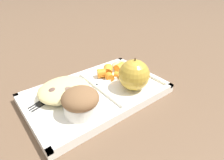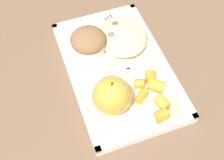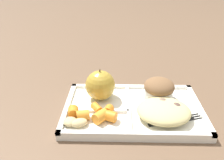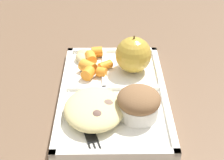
% 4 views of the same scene
% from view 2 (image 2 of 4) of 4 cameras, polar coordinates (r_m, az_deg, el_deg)
% --- Properties ---
extents(ground, '(6.00, 6.00, 0.00)m').
position_cam_2_polar(ground, '(0.73, 1.08, 1.48)').
color(ground, brown).
extents(lunch_tray, '(0.36, 0.22, 0.02)m').
position_cam_2_polar(lunch_tray, '(0.72, 1.13, 1.84)').
color(lunch_tray, white).
rests_on(lunch_tray, ground).
extents(green_apple, '(0.08, 0.08, 0.09)m').
position_cam_2_polar(green_apple, '(0.63, -0.02, -2.87)').
color(green_apple, '#B79333').
rests_on(green_apple, lunch_tray).
extents(bran_muffin, '(0.08, 0.08, 0.06)m').
position_cam_2_polar(bran_muffin, '(0.73, -4.35, 6.91)').
color(bran_muffin, silver).
rests_on(bran_muffin, lunch_tray).
extents(carrot_slice_diagonal, '(0.03, 0.03, 0.03)m').
position_cam_2_polar(carrot_slice_diagonal, '(0.65, 9.00, -6.37)').
color(carrot_slice_diagonal, orange).
rests_on(carrot_slice_diagonal, lunch_tray).
extents(carrot_slice_tilted, '(0.04, 0.04, 0.03)m').
position_cam_2_polar(carrot_slice_tilted, '(0.68, 8.02, -1.00)').
color(carrot_slice_tilted, orange).
rests_on(carrot_slice_tilted, lunch_tray).
extents(carrot_slice_near_corner, '(0.03, 0.03, 0.03)m').
position_cam_2_polar(carrot_slice_near_corner, '(0.69, 7.02, 0.56)').
color(carrot_slice_near_corner, orange).
rests_on(carrot_slice_near_corner, lunch_tray).
extents(carrot_slice_small, '(0.03, 0.04, 0.02)m').
position_cam_2_polar(carrot_slice_small, '(0.67, 5.31, -3.04)').
color(carrot_slice_small, orange).
rests_on(carrot_slice_small, lunch_tray).
extents(carrot_slice_center, '(0.04, 0.03, 0.02)m').
position_cam_2_polar(carrot_slice_center, '(0.66, 9.14, -4.13)').
color(carrot_slice_center, orange).
rests_on(carrot_slice_center, lunch_tray).
extents(carrot_slice_edge, '(0.03, 0.03, 0.02)m').
position_cam_2_polar(carrot_slice_edge, '(0.68, 4.97, -0.70)').
color(carrot_slice_edge, orange).
rests_on(carrot_slice_edge, lunch_tray).
extents(potato_chunk_small, '(0.05, 0.05, 0.02)m').
position_cam_2_polar(potato_chunk_small, '(0.66, 11.64, -5.75)').
color(potato_chunk_small, tan).
rests_on(potato_chunk_small, lunch_tray).
extents(potato_chunk_browned, '(0.05, 0.04, 0.02)m').
position_cam_2_polar(potato_chunk_browned, '(0.67, 11.11, -4.08)').
color(potato_chunk_browned, tan).
rests_on(potato_chunk_browned, lunch_tray).
extents(egg_noodle_pile, '(0.13, 0.12, 0.04)m').
position_cam_2_polar(egg_noodle_pile, '(0.75, 1.87, 7.96)').
color(egg_noodle_pile, '#D6C684').
rests_on(egg_noodle_pile, lunch_tray).
extents(meatball_front, '(0.04, 0.04, 0.04)m').
position_cam_2_polar(meatball_front, '(0.77, 0.67, 9.38)').
color(meatball_front, brown).
rests_on(meatball_front, lunch_tray).
extents(meatball_center, '(0.04, 0.04, 0.04)m').
position_cam_2_polar(meatball_center, '(0.75, 0.07, 7.52)').
color(meatball_center, '#755B4C').
rests_on(meatball_center, lunch_tray).
extents(meatball_side, '(0.03, 0.03, 0.03)m').
position_cam_2_polar(meatball_side, '(0.76, 2.75, 7.59)').
color(meatball_side, '#755B4C').
rests_on(meatball_side, lunch_tray).
extents(meatball_back, '(0.03, 0.03, 0.03)m').
position_cam_2_polar(meatball_back, '(0.75, 1.49, 7.28)').
color(meatball_back, brown).
rests_on(meatball_back, lunch_tray).
extents(plastic_fork, '(0.14, 0.05, 0.00)m').
position_cam_2_polar(plastic_fork, '(0.79, 1.74, 9.07)').
color(plastic_fork, black).
rests_on(plastic_fork, lunch_tray).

